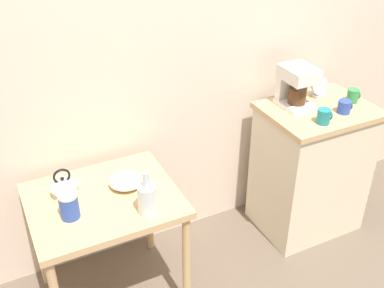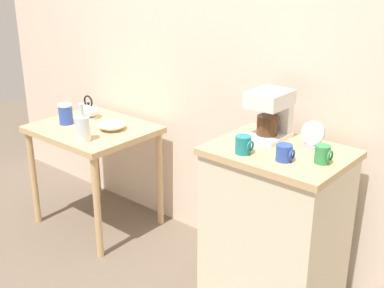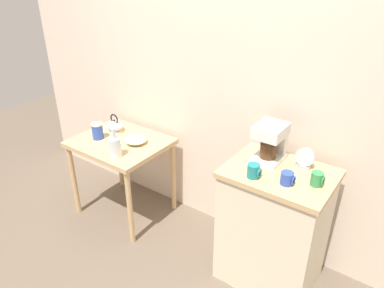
{
  "view_description": "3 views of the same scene",
  "coord_description": "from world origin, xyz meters",
  "px_view_note": "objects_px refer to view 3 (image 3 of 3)",
  "views": [
    {
      "loc": [
        -1.11,
        -1.95,
        2.22
      ],
      "look_at": [
        -0.18,
        -0.05,
        0.92
      ],
      "focal_mm": 43.54,
      "sensor_mm": 36.0,
      "label": 1
    },
    {
      "loc": [
        1.91,
        -2.06,
        1.83
      ],
      "look_at": [
        0.18,
        -0.03,
        0.81
      ],
      "focal_mm": 47.44,
      "sensor_mm": 36.0,
      "label": 2
    },
    {
      "loc": [
        1.43,
        -1.93,
        2.14
      ],
      "look_at": [
        0.06,
        -0.02,
        0.91
      ],
      "focal_mm": 34.3,
      "sensor_mm": 36.0,
      "label": 3
    }
  ],
  "objects_px": {
    "glass_carafe_vase": "(115,147)",
    "mug_dark_teal": "(254,171)",
    "mug_blue": "(287,178)",
    "coffee_maker": "(271,140)",
    "canister_enamel": "(98,131)",
    "table_clock": "(305,159)",
    "bowl_stoneware": "(136,140)",
    "mug_tall_green": "(317,179)",
    "teakettle": "(115,126)"
  },
  "relations": [
    {
      "from": "glass_carafe_vase",
      "to": "mug_blue",
      "type": "distance_m",
      "value": 1.35
    },
    {
      "from": "teakettle",
      "to": "table_clock",
      "type": "distance_m",
      "value": 1.7
    },
    {
      "from": "table_clock",
      "to": "bowl_stoneware",
      "type": "bearing_deg",
      "value": -174.49
    },
    {
      "from": "glass_carafe_vase",
      "to": "mug_dark_teal",
      "type": "distance_m",
      "value": 1.15
    },
    {
      "from": "mug_dark_teal",
      "to": "table_clock",
      "type": "relative_size",
      "value": 0.66
    },
    {
      "from": "glass_carafe_vase",
      "to": "bowl_stoneware",
      "type": "bearing_deg",
      "value": 95.49
    },
    {
      "from": "bowl_stoneware",
      "to": "table_clock",
      "type": "height_order",
      "value": "table_clock"
    },
    {
      "from": "glass_carafe_vase",
      "to": "mug_blue",
      "type": "bearing_deg",
      "value": 5.91
    },
    {
      "from": "canister_enamel",
      "to": "table_clock",
      "type": "relative_size",
      "value": 1.03
    },
    {
      "from": "bowl_stoneware",
      "to": "mug_dark_teal",
      "type": "relative_size",
      "value": 2.06
    },
    {
      "from": "coffee_maker",
      "to": "mug_tall_green",
      "type": "bearing_deg",
      "value": -19.22
    },
    {
      "from": "canister_enamel",
      "to": "teakettle",
      "type": "bearing_deg",
      "value": 85.13
    },
    {
      "from": "canister_enamel",
      "to": "coffee_maker",
      "type": "height_order",
      "value": "coffee_maker"
    },
    {
      "from": "coffee_maker",
      "to": "mug_dark_teal",
      "type": "distance_m",
      "value": 0.28
    },
    {
      "from": "mug_blue",
      "to": "table_clock",
      "type": "height_order",
      "value": "table_clock"
    },
    {
      "from": "glass_carafe_vase",
      "to": "canister_enamel",
      "type": "bearing_deg",
      "value": 159.22
    },
    {
      "from": "glass_carafe_vase",
      "to": "coffee_maker",
      "type": "height_order",
      "value": "coffee_maker"
    },
    {
      "from": "bowl_stoneware",
      "to": "teakettle",
      "type": "xyz_separation_m",
      "value": [
        -0.31,
        0.06,
        0.02
      ]
    },
    {
      "from": "glass_carafe_vase",
      "to": "coffee_maker",
      "type": "distance_m",
      "value": 1.2
    },
    {
      "from": "glass_carafe_vase",
      "to": "mug_blue",
      "type": "height_order",
      "value": "mug_blue"
    },
    {
      "from": "bowl_stoneware",
      "to": "glass_carafe_vase",
      "type": "distance_m",
      "value": 0.26
    },
    {
      "from": "mug_blue",
      "to": "bowl_stoneware",
      "type": "bearing_deg",
      "value": 175.07
    },
    {
      "from": "mug_blue",
      "to": "table_clock",
      "type": "bearing_deg",
      "value": 87.54
    },
    {
      "from": "glass_carafe_vase",
      "to": "mug_dark_teal",
      "type": "bearing_deg",
      "value": 4.48
    },
    {
      "from": "coffee_maker",
      "to": "mug_dark_teal",
      "type": "height_order",
      "value": "coffee_maker"
    },
    {
      "from": "mug_tall_green",
      "to": "table_clock",
      "type": "bearing_deg",
      "value": 130.92
    },
    {
      "from": "bowl_stoneware",
      "to": "glass_carafe_vase",
      "type": "bearing_deg",
      "value": -84.51
    },
    {
      "from": "bowl_stoneware",
      "to": "glass_carafe_vase",
      "type": "relative_size",
      "value": 0.76
    },
    {
      "from": "teakettle",
      "to": "mug_blue",
      "type": "bearing_deg",
      "value": -6.21
    },
    {
      "from": "coffee_maker",
      "to": "teakettle",
      "type": "bearing_deg",
      "value": -178.61
    },
    {
      "from": "glass_carafe_vase",
      "to": "canister_enamel",
      "type": "relative_size",
      "value": 1.71
    },
    {
      "from": "bowl_stoneware",
      "to": "teakettle",
      "type": "distance_m",
      "value": 0.32
    },
    {
      "from": "bowl_stoneware",
      "to": "coffee_maker",
      "type": "xyz_separation_m",
      "value": [
        1.14,
        0.1,
        0.29
      ]
    },
    {
      "from": "canister_enamel",
      "to": "mug_dark_teal",
      "type": "height_order",
      "value": "mug_dark_teal"
    },
    {
      "from": "coffee_maker",
      "to": "glass_carafe_vase",
      "type": "bearing_deg",
      "value": -162.38
    },
    {
      "from": "bowl_stoneware",
      "to": "mug_tall_green",
      "type": "xyz_separation_m",
      "value": [
        1.51,
        -0.03,
        0.2
      ]
    },
    {
      "from": "teakettle",
      "to": "mug_tall_green",
      "type": "height_order",
      "value": "mug_tall_green"
    },
    {
      "from": "canister_enamel",
      "to": "table_clock",
      "type": "height_order",
      "value": "table_clock"
    },
    {
      "from": "canister_enamel",
      "to": "mug_blue",
      "type": "xyz_separation_m",
      "value": [
        1.69,
        0.0,
        0.15
      ]
    },
    {
      "from": "coffee_maker",
      "to": "mug_blue",
      "type": "bearing_deg",
      "value": -45.22
    },
    {
      "from": "canister_enamel",
      "to": "mug_tall_green",
      "type": "height_order",
      "value": "mug_tall_green"
    },
    {
      "from": "glass_carafe_vase",
      "to": "mug_tall_green",
      "type": "bearing_deg",
      "value": 8.75
    },
    {
      "from": "teakettle",
      "to": "glass_carafe_vase",
      "type": "relative_size",
      "value": 0.72
    },
    {
      "from": "bowl_stoneware",
      "to": "mug_blue",
      "type": "xyz_separation_m",
      "value": [
        1.36,
        -0.12,
        0.19
      ]
    },
    {
      "from": "bowl_stoneware",
      "to": "mug_tall_green",
      "type": "height_order",
      "value": "mug_tall_green"
    },
    {
      "from": "coffee_maker",
      "to": "mug_tall_green",
      "type": "distance_m",
      "value": 0.4
    },
    {
      "from": "glass_carafe_vase",
      "to": "mug_dark_teal",
      "type": "xyz_separation_m",
      "value": [
        1.14,
        0.09,
        0.14
      ]
    },
    {
      "from": "glass_carafe_vase",
      "to": "coffee_maker",
      "type": "bearing_deg",
      "value": 17.62
    },
    {
      "from": "mug_dark_teal",
      "to": "mug_blue",
      "type": "bearing_deg",
      "value": 13.9
    },
    {
      "from": "teakettle",
      "to": "coffee_maker",
      "type": "relative_size",
      "value": 0.67
    }
  ]
}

